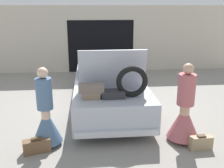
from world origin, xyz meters
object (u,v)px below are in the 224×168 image
object	(u,v)px
person_right	(184,114)
suitcase_beside_left_person	(37,146)
suitcase_beside_right_person	(201,143)
car	(108,84)
person_left	(46,118)

from	to	relation	value
person_right	suitcase_beside_left_person	size ratio (longest dim) A/B	3.04
suitcase_beside_left_person	suitcase_beside_right_person	xyz separation A→B (m)	(3.30, -0.18, 0.00)
car	suitcase_beside_right_person	xyz separation A→B (m)	(1.68, -2.76, -0.47)
car	suitcase_beside_left_person	distance (m)	3.08
person_right	suitcase_beside_right_person	size ratio (longest dim) A/B	3.64
person_left	suitcase_beside_right_person	world-z (taller)	person_left
car	person_right	xyz separation A→B (m)	(1.44, -2.37, -0.01)
suitcase_beside_left_person	suitcase_beside_right_person	size ratio (longest dim) A/B	1.20
person_left	suitcase_beside_left_person	bearing A→B (deg)	-22.97
person_right	suitcase_beside_left_person	distance (m)	3.10
car	person_left	size ratio (longest dim) A/B	2.98
person_left	suitcase_beside_left_person	distance (m)	0.56
car	suitcase_beside_left_person	size ratio (longest dim) A/B	8.85
car	person_right	size ratio (longest dim) A/B	2.91
car	suitcase_beside_right_person	world-z (taller)	car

